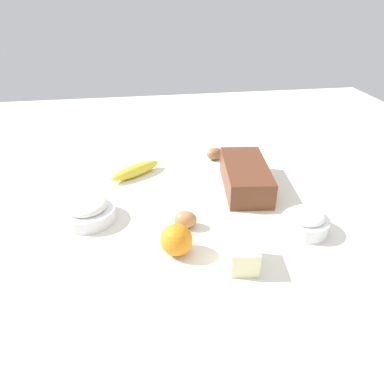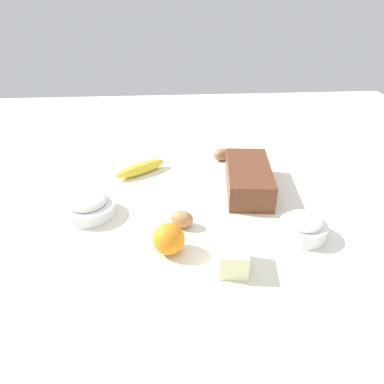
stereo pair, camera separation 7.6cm
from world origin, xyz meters
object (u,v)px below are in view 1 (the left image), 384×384
Objects in this scene: butter_block at (243,255)px; egg_beside_bowl at (185,219)px; sugar_bowl at (305,221)px; orange_fruit at (176,240)px; flour_bowl at (87,210)px; egg_near_butter at (215,154)px; banana at (135,170)px; loaf_pan at (245,176)px.

egg_beside_bowl is (-0.17, -0.11, -0.01)m from butter_block.
sugar_bowl is 0.34m from orange_fruit.
sugar_bowl is (0.14, 0.56, 0.00)m from flour_bowl.
sugar_bowl is 0.49m from egg_near_butter.
orange_fruit is at bearing 11.68° from banana.
orange_fruit reaches higher than sugar_bowl.
loaf_pan is 0.27m from sugar_bowl.
flour_bowl is 0.44m from butter_block.
banana is 0.30m from egg_near_butter.
sugar_bowl is 1.56× the size of orange_fruit.
banana is (-0.39, -0.43, -0.01)m from sugar_bowl.
sugar_bowl is at bearing 77.60° from egg_beside_bowl.
flour_bowl is at bearing -129.17° from orange_fruit.
egg_near_butter is at bearing 158.43° from orange_fruit.
loaf_pan is at bearing 102.71° from flour_bowl.
butter_block is (0.25, 0.37, 0.00)m from flour_bowl.
egg_beside_bowl is (-0.10, 0.04, -0.02)m from orange_fruit.
orange_fruit is 1.27× the size of egg_near_butter.
flour_bowl is at bearing -124.04° from butter_block.
egg_near_butter is 0.44m from egg_beside_bowl.
flour_bowl is 1.25× the size of sugar_bowl.
flour_bowl is 1.95× the size of orange_fruit.
flour_bowl is 0.54m from egg_near_butter.
flour_bowl reaches higher than sugar_bowl.
banana is 0.54m from butter_block.
flour_bowl is at bearing -104.35° from sugar_bowl.
orange_fruit is (0.18, 0.22, 0.01)m from flour_bowl.
egg_beside_bowl is at bearing -147.58° from butter_block.
loaf_pan reaches higher than egg_beside_bowl.
egg_near_butter is (-0.33, 0.43, -0.01)m from flour_bowl.
butter_block is 1.47× the size of egg_near_butter.
loaf_pan is at bearing 138.79° from orange_fruit.
banana is at bearing -73.21° from egg_near_butter.
butter_block reaches higher than banana.
sugar_bowl reaches higher than egg_beside_bowl.
loaf_pan is 0.29m from egg_beside_bowl.
orange_fruit is at bearing -21.57° from egg_near_butter.
flour_bowl is 2.43× the size of egg_beside_bowl.
loaf_pan reaches higher than orange_fruit.
egg_near_butter is 0.99× the size of egg_beside_bowl.
loaf_pan is 0.23m from egg_near_butter.
egg_beside_bowl reaches higher than banana.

